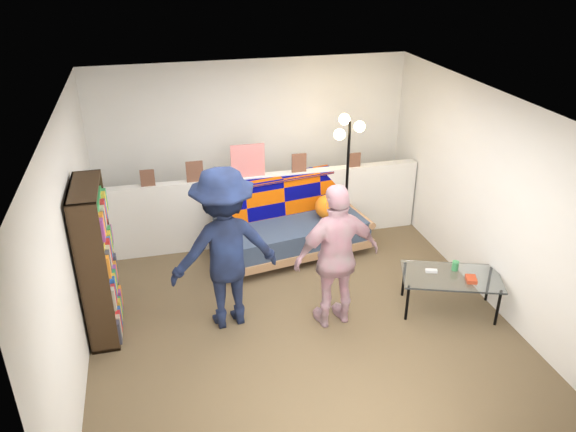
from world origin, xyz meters
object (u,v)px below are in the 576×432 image
at_px(futon_sofa, 291,224).
at_px(person_right, 337,257).
at_px(bookshelf, 97,266).
at_px(floor_lamp, 347,155).
at_px(coffee_table, 452,278).
at_px(person_left, 225,249).

relative_size(futon_sofa, person_right, 1.31).
distance_m(bookshelf, person_right, 2.50).
height_order(floor_lamp, person_right, floor_lamp).
relative_size(coffee_table, floor_lamp, 0.67).
bearing_deg(bookshelf, person_left, -7.16).
bearing_deg(futon_sofa, person_right, -87.35).
bearing_deg(person_left, floor_lamp, -150.88).
relative_size(person_left, person_right, 1.11).
bearing_deg(coffee_table, bookshelf, 171.20).
relative_size(futon_sofa, floor_lamp, 1.18).
height_order(floor_lamp, person_left, floor_lamp).
height_order(coffee_table, person_left, person_left).
distance_m(bookshelf, floor_lamp, 3.41).
bearing_deg(person_right, bookshelf, -17.78).
bearing_deg(bookshelf, futon_sofa, 26.10).
height_order(futon_sofa, coffee_table, futon_sofa).
height_order(futon_sofa, bookshelf, bookshelf).
distance_m(coffee_table, floor_lamp, 2.11).
distance_m(futon_sofa, coffee_table, 2.25).
height_order(bookshelf, coffee_table, bookshelf).
bearing_deg(floor_lamp, coffee_table, -70.44).
height_order(bookshelf, person_right, bookshelf).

